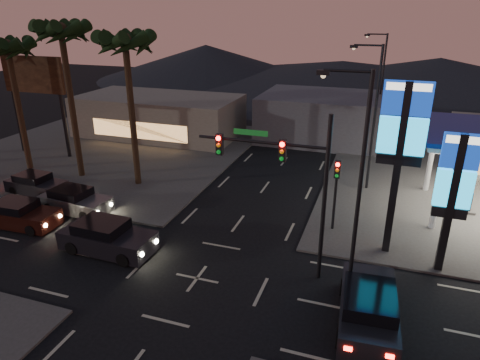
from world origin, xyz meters
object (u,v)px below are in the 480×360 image
at_px(pylon_sign_short, 455,183).
at_px(car_lane_a_mid, 19,214).
at_px(pylon_sign_tall, 402,136).
at_px(car_lane_a_front, 107,237).
at_px(car_lane_b_mid, 36,184).
at_px(suv_station, 368,308).
at_px(traffic_signal_mast, 287,172).
at_px(car_lane_b_front, 75,201).

relative_size(pylon_sign_short, car_lane_a_mid, 1.47).
xyz_separation_m(pylon_sign_tall, pylon_sign_short, (2.50, -1.00, -1.74)).
distance_m(pylon_sign_tall, car_lane_a_front, 15.86).
relative_size(car_lane_b_mid, suv_station, 0.83).
xyz_separation_m(traffic_signal_mast, car_lane_a_front, (-9.33, -1.16, -4.45)).
height_order(pylon_sign_tall, suv_station, pylon_sign_tall).
bearing_deg(traffic_signal_mast, car_lane_b_mid, 168.50).
relative_size(car_lane_a_mid, car_lane_b_front, 1.00).
xyz_separation_m(pylon_sign_short, car_lane_b_front, (-21.39, -0.21, -3.95)).
relative_size(car_lane_b_front, car_lane_b_mid, 1.07).
distance_m(car_lane_b_front, suv_station, 18.95).
relative_size(car_lane_a_front, car_lane_b_front, 1.10).
bearing_deg(pylon_sign_short, car_lane_b_mid, 177.17).
relative_size(car_lane_a_mid, suv_station, 0.89).
height_order(car_lane_a_front, suv_station, suv_station).
bearing_deg(pylon_sign_short, suv_station, -120.92).
bearing_deg(suv_station, car_lane_b_mid, 164.16).
bearing_deg(car_lane_b_mid, traffic_signal_mast, -11.50).
bearing_deg(car_lane_b_front, car_lane_b_mid, 161.58).
bearing_deg(suv_station, car_lane_a_front, 173.60).
xyz_separation_m(pylon_sign_short, traffic_signal_mast, (-7.24, -2.51, 0.57)).
bearing_deg(car_lane_a_mid, car_lane_b_mid, 122.18).
bearing_deg(pylon_sign_tall, car_lane_b_mid, 179.32).
distance_m(traffic_signal_mast, car_lane_b_mid, 19.54).
bearing_deg(traffic_signal_mast, pylon_sign_tall, 36.52).
bearing_deg(car_lane_b_mid, car_lane_a_front, -28.05).
distance_m(car_lane_a_front, car_lane_b_mid, 10.52).
relative_size(traffic_signal_mast, car_lane_b_front, 1.67).
bearing_deg(suv_station, car_lane_b_front, 164.80).
xyz_separation_m(car_lane_a_mid, car_lane_b_mid, (-2.62, 4.17, -0.05)).
bearing_deg(car_lane_b_front, car_lane_a_front, -35.68).
bearing_deg(car_lane_b_mid, suv_station, -15.84).
bearing_deg(pylon_sign_short, car_lane_a_front, -167.51).
relative_size(car_lane_a_front, car_lane_b_mid, 1.17).
height_order(pylon_sign_short, traffic_signal_mast, traffic_signal_mast).
xyz_separation_m(car_lane_a_front, suv_station, (13.47, -1.51, 0.03)).
relative_size(car_lane_a_front, suv_station, 0.98).
bearing_deg(pylon_sign_short, pylon_sign_tall, 158.20).
bearing_deg(car_lane_a_front, traffic_signal_mast, 7.08).
distance_m(traffic_signal_mast, car_lane_a_mid, 16.63).
xyz_separation_m(pylon_sign_tall, suv_station, (-0.60, -6.18, -5.59)).
height_order(pylon_sign_short, car_lane_a_front, pylon_sign_short).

